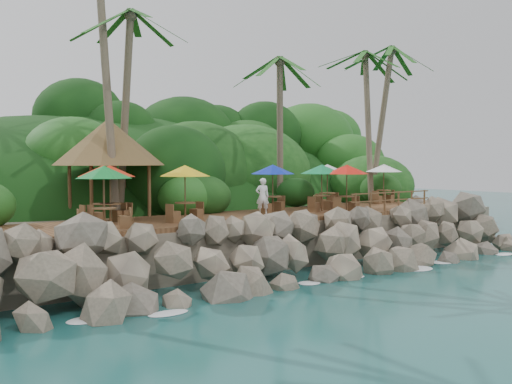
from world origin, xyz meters
TOP-DOWN VIEW (x-y plane):
  - ground at (0.00, 0.00)m, footprint 140.00×140.00m
  - land_base at (0.00, 16.00)m, footprint 32.00×25.20m
  - jungle_hill at (0.00, 23.50)m, footprint 44.80×28.00m
  - seawall at (0.00, 2.00)m, footprint 29.00×4.00m
  - terrace at (0.00, 6.00)m, footprint 26.00×5.00m
  - jungle_foliage at (0.00, 15.00)m, footprint 44.00×16.00m
  - foam_line at (0.00, 0.30)m, footprint 25.20×0.80m
  - palms at (0.17, 8.76)m, footprint 32.04×7.57m
  - palapa at (-5.96, 9.68)m, footprint 5.26×5.26m
  - dining_clusters at (-0.02, 6.08)m, footprint 21.50×5.31m
  - railing at (7.20, 3.65)m, footprint 6.10×0.10m
  - waiter at (0.13, 5.65)m, footprint 0.77×0.66m

SIDE VIEW (x-z plane):
  - ground at x=0.00m, z-range 0.00..0.00m
  - jungle_hill at x=0.00m, z-range -7.70..7.70m
  - jungle_foliage at x=0.00m, z-range -6.00..6.00m
  - foam_line at x=0.00m, z-range 0.00..0.06m
  - land_base at x=0.00m, z-range 0.00..2.10m
  - seawall at x=0.00m, z-range 0.00..2.30m
  - terrace at x=0.00m, z-range 2.10..2.30m
  - railing at x=7.20m, z-range 2.41..3.41m
  - waiter at x=0.13m, z-range 2.30..4.09m
  - dining_clusters at x=-0.02m, z-range 3.10..5.52m
  - palapa at x=-5.96m, z-range 3.49..8.09m
  - palms at x=0.17m, z-range 5.43..20.18m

